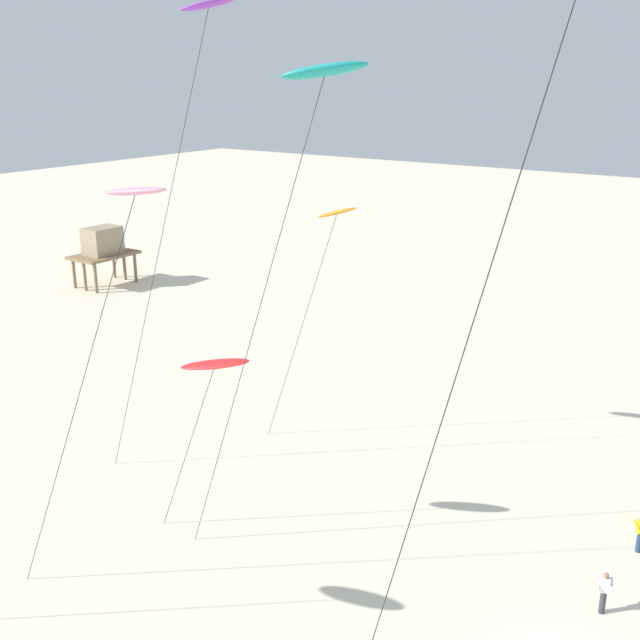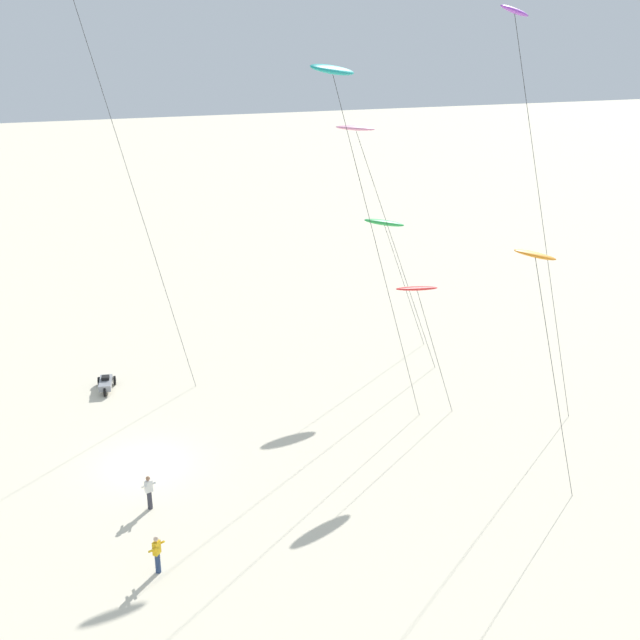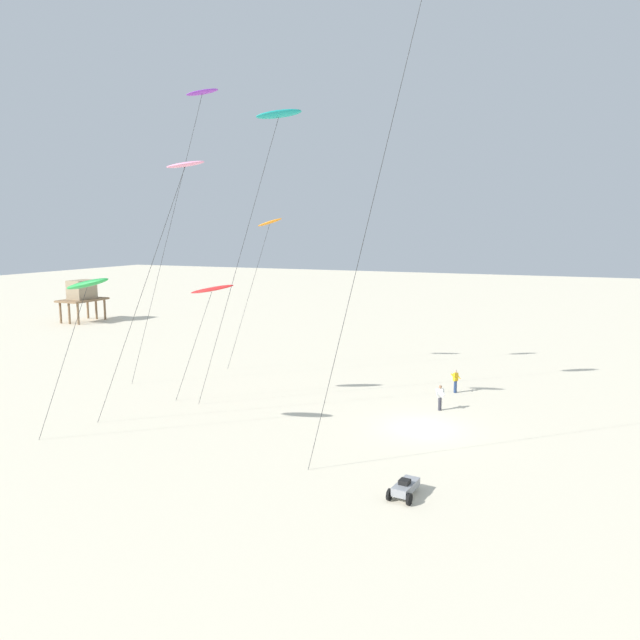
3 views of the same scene
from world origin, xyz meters
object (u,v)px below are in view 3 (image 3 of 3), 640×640
object	(u,v)px
kite_green	(87,284)
kite_teal	(278,116)
kite_orange	(269,225)
beach_buggy	(405,487)
stilt_house	(82,293)
kite_red	(212,290)
kite_pink	(184,169)
kite_flyer_nearest	(440,397)
kite_purple	(201,98)
kite_flyer_middle	(455,381)

from	to	relation	value
kite_green	kite_teal	distance (m)	15.20
kite_green	kite_orange	xyz separation A→B (m)	(18.82, -0.92, 3.29)
kite_green	beach_buggy	xyz separation A→B (m)	(0.19, -17.30, -8.31)
kite_orange	stilt_house	world-z (taller)	kite_orange
beach_buggy	kite_red	bearing A→B (deg)	60.03
kite_pink	stilt_house	world-z (taller)	kite_pink
kite_flyer_nearest	beach_buggy	bearing A→B (deg)	-174.80
kite_teal	kite_flyer_nearest	bearing A→B (deg)	-69.62
kite_teal	stilt_house	size ratio (longest dim) A/B	3.33
kite_red	beach_buggy	bearing A→B (deg)	-119.97
kite_red	kite_orange	xyz separation A→B (m)	(9.62, 0.76, 4.34)
kite_red	kite_teal	bearing A→B (deg)	-83.12
kite_teal	kite_flyer_nearest	world-z (taller)	kite_teal
beach_buggy	kite_teal	bearing A→B (deg)	48.65
stilt_house	kite_flyer_nearest	bearing A→B (deg)	-111.92
kite_purple	beach_buggy	xyz separation A→B (m)	(-12.24, -18.23, -20.20)
kite_orange	beach_buggy	bearing A→B (deg)	-138.67
kite_red	kite_orange	size ratio (longest dim) A/B	0.65
kite_green	kite_teal	bearing A→B (deg)	-33.28
kite_purple	kite_teal	size ratio (longest dim) A/B	1.12
kite_flyer_nearest	kite_purple	bearing A→B (deg)	93.15
kite_purple	beach_buggy	size ratio (longest dim) A/B	10.17
kite_pink	stilt_house	size ratio (longest dim) A/B	2.69
kite_red	kite_purple	xyz separation A→B (m)	(3.23, 2.61, 12.94)
kite_purple	stilt_house	size ratio (longest dim) A/B	3.74
kite_pink	kite_purple	xyz separation A→B (m)	(8.20, 4.26, 5.70)
kite_flyer_nearest	kite_flyer_middle	distance (m)	4.64
kite_red	kite_flyer_nearest	size ratio (longest dim) A/B	4.88
stilt_house	kite_green	bearing A→B (deg)	-134.65
kite_teal	kite_flyer_nearest	size ratio (longest dim) A/B	11.42
kite_purple	kite_teal	distance (m)	8.11
kite_pink	kite_flyer_nearest	world-z (taller)	kite_pink
kite_purple	kite_flyer_middle	xyz separation A→B (m)	(5.57, -17.19, -19.73)
kite_green	kite_flyer_nearest	bearing A→B (deg)	-50.29
kite_green	kite_teal	size ratio (longest dim) A/B	0.48
kite_red	stilt_house	world-z (taller)	kite_red
kite_red	beach_buggy	world-z (taller)	kite_red
kite_red	kite_purple	size ratio (longest dim) A/B	0.38
stilt_house	kite_purple	bearing A→B (deg)	-122.58
stilt_house	beach_buggy	size ratio (longest dim) A/B	2.72
kite_flyer_nearest	kite_red	bearing A→B (deg)	106.13
kite_pink	stilt_house	xyz separation A→B (m)	(29.26, 37.22, -11.25)
kite_red	stilt_house	distance (m)	43.27
kite_orange	kite_teal	xyz separation A→B (m)	(-9.05, -5.49, 6.43)
kite_red	kite_teal	size ratio (longest dim) A/B	0.43
kite_pink	kite_purple	size ratio (longest dim) A/B	0.72
kite_green	kite_flyer_nearest	xyz separation A→B (m)	(13.37, -16.10, -7.85)
kite_orange	kite_teal	size ratio (longest dim) A/B	0.66
kite_green	kite_flyer_middle	distance (m)	25.50
kite_teal	kite_flyer_middle	world-z (taller)	kite_teal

